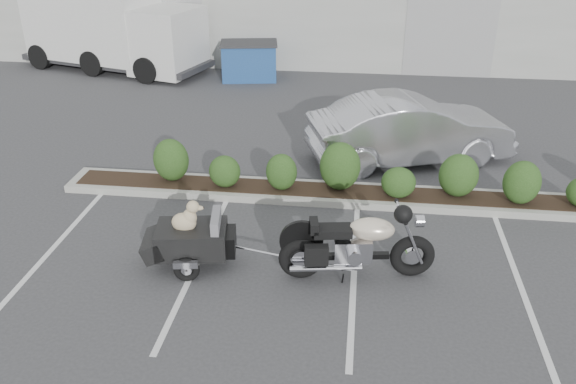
# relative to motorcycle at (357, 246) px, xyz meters

# --- Properties ---
(ground) EXTENTS (90.00, 90.00, 0.00)m
(ground) POSITION_rel_motorcycle_xyz_m (-1.23, 0.68, -0.59)
(ground) COLOR #38383A
(ground) RESTS_ON ground
(planter_kerb) EXTENTS (12.00, 1.00, 0.15)m
(planter_kerb) POSITION_rel_motorcycle_xyz_m (-0.23, 2.88, -0.52)
(planter_kerb) COLOR #9E9E93
(planter_kerb) RESTS_ON ground
(motorcycle) EXTENTS (2.58, 1.02, 1.49)m
(motorcycle) POSITION_rel_motorcycle_xyz_m (0.00, 0.00, 0.00)
(motorcycle) COLOR black
(motorcycle) RESTS_ON ground
(pet_trailer) EXTENTS (2.09, 1.18, 1.23)m
(pet_trailer) POSITION_rel_motorcycle_xyz_m (-2.79, 0.02, -0.07)
(pet_trailer) COLOR black
(pet_trailer) RESTS_ON ground
(sedan) EXTENTS (4.99, 3.10, 1.55)m
(sedan) POSITION_rel_motorcycle_xyz_m (1.10, 5.06, 0.18)
(sedan) COLOR silver
(sedan) RESTS_ON ground
(dumpster) EXTENTS (2.08, 1.59, 1.24)m
(dumpster) POSITION_rel_motorcycle_xyz_m (-3.90, 11.50, 0.04)
(dumpster) COLOR navy
(dumpster) RESTS_ON ground
(delivery_truck) EXTENTS (7.16, 4.02, 3.12)m
(delivery_truck) POSITION_rel_motorcycle_xyz_m (-8.88, 12.17, 0.91)
(delivery_truck) COLOR silver
(delivery_truck) RESTS_ON ground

